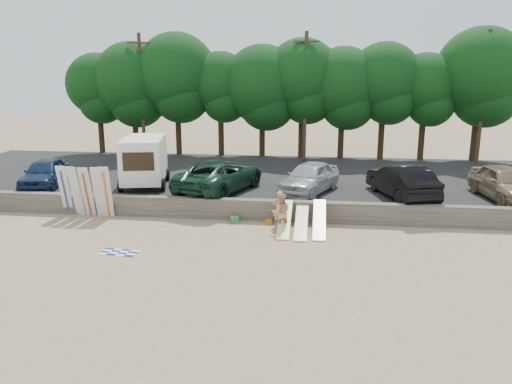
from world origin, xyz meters
The scene contains 24 objects.
ground centered at (0.00, 0.00, 0.00)m, with size 120.00×120.00×0.00m, color tan.
seawall centered at (0.00, 3.00, 0.50)m, with size 44.00×0.50×1.00m, color #6B6356.
parking_lot centered at (0.00, 10.50, 0.35)m, with size 44.00×14.50×0.70m, color #282828.
treeline centered at (0.23, 17.60, 6.41)m, with size 33.82×6.36×9.39m.
utility_poles centered at (2.00, 16.00, 5.43)m, with size 25.80×0.26×9.00m.
box_trailer centered at (-6.61, 6.50, 2.23)m, with size 3.14×4.63×2.73m.
car_0 centered at (-12.02, 5.51, 1.49)m, with size 1.87×4.65×1.58m, color #132445.
car_1 centered at (-2.17, 5.76, 1.55)m, with size 2.80×6.08×1.69m, color #123422.
car_2 centered at (2.61, 6.00, 1.52)m, with size 1.94×4.81×1.64m, color #ACADB1.
car_3 centered at (7.31, 5.56, 1.56)m, with size 1.82×5.22×1.72m, color black.
car_4 centered at (12.38, 5.78, 1.56)m, with size 2.02×5.03×1.71m, color #7C654F.
surfboard_upright_0 centered at (-9.32, 2.58, 1.28)m, with size 0.50×0.06×2.60m, color silver.
surfboard_upright_1 centered at (-8.69, 2.47, 1.27)m, with size 0.50×0.06×2.60m, color silver.
surfboard_upright_2 centered at (-8.11, 2.42, 1.27)m, with size 0.50×0.06×2.60m, color silver.
surfboard_upright_3 centered at (-7.48, 2.42, 1.28)m, with size 0.50×0.06×2.60m, color silver.
surfboard_upright_4 centered at (-7.12, 2.44, 1.28)m, with size 0.50×0.06×2.60m, color silver.
surfboard_low_0 centered at (1.64, 1.50, 0.53)m, with size 0.56×3.00×0.07m, color #ECE995.
surfboard_low_1 centered at (2.39, 1.41, 0.46)m, with size 0.56×3.00×0.07m, color #ECE995.
surfboard_low_2 centered at (3.19, 1.55, 0.56)m, with size 0.56×3.00×0.07m, color #ECE995.
beachgoer_a centered at (1.34, 2.08, 0.84)m, with size 0.62×0.40×1.69m, color tan.
beachgoer_b centered at (1.49, 1.34, 0.88)m, with size 0.85×0.66×1.75m, color tan.
cooler centered at (-0.81, 2.40, 0.16)m, with size 0.38×0.30×0.32m, color #227F40.
gear_bag centered at (0.81, 2.40, 0.11)m, with size 0.30×0.25×0.22m, color orange.
beach_towel centered at (-4.68, -2.16, 0.01)m, with size 1.50×1.50×0.00m, color white.
Camera 1 is at (3.08, -19.97, 6.98)m, focal length 35.00 mm.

